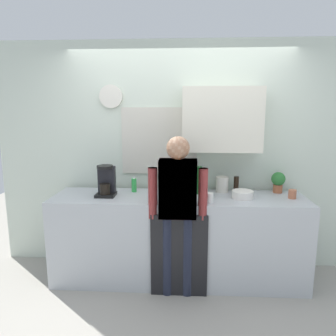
{
  "coord_description": "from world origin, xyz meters",
  "views": [
    {
      "loc": [
        0.08,
        -2.93,
        1.85
      ],
      "look_at": [
        -0.11,
        0.25,
        1.25
      ],
      "focal_mm": 33.82,
      "sensor_mm": 36.0,
      "label": 1
    }
  ],
  "objects_px": {
    "coffee_maker": "(106,182)",
    "bottle_green_wine": "(198,180)",
    "bottle_dark_sauce": "(236,184)",
    "dish_soap": "(134,185)",
    "potted_plant": "(278,181)",
    "storage_canister": "(222,184)",
    "person_at_sink": "(178,204)",
    "mixing_bowl": "(243,194)",
    "cup_white_mug": "(209,198)",
    "bottle_olive_oil": "(168,182)",
    "person_guest": "(178,204)",
    "cup_terracotta_mug": "(292,194)"
  },
  "relations": [
    {
      "from": "bottle_dark_sauce",
      "to": "coffee_maker",
      "type": "bearing_deg",
      "value": -171.51
    },
    {
      "from": "bottle_green_wine",
      "to": "cup_terracotta_mug",
      "type": "relative_size",
      "value": 3.26
    },
    {
      "from": "person_at_sink",
      "to": "coffee_maker",
      "type": "bearing_deg",
      "value": 146.05
    },
    {
      "from": "bottle_green_wine",
      "to": "bottle_dark_sauce",
      "type": "height_order",
      "value": "bottle_green_wine"
    },
    {
      "from": "dish_soap",
      "to": "person_at_sink",
      "type": "height_order",
      "value": "person_at_sink"
    },
    {
      "from": "cup_white_mug",
      "to": "person_guest",
      "type": "height_order",
      "value": "person_guest"
    },
    {
      "from": "potted_plant",
      "to": "storage_canister",
      "type": "bearing_deg",
      "value": -179.98
    },
    {
      "from": "bottle_dark_sauce",
      "to": "cup_white_mug",
      "type": "height_order",
      "value": "bottle_dark_sauce"
    },
    {
      "from": "cup_white_mug",
      "to": "dish_soap",
      "type": "xyz_separation_m",
      "value": [
        -0.81,
        0.36,
        0.03
      ]
    },
    {
      "from": "coffee_maker",
      "to": "bottle_dark_sauce",
      "type": "relative_size",
      "value": 1.83
    },
    {
      "from": "cup_white_mug",
      "to": "person_at_sink",
      "type": "distance_m",
      "value": 0.33
    },
    {
      "from": "bottle_dark_sauce",
      "to": "cup_terracotta_mug",
      "type": "relative_size",
      "value": 1.96
    },
    {
      "from": "dish_soap",
      "to": "coffee_maker",
      "type": "bearing_deg",
      "value": -148.46
    },
    {
      "from": "storage_canister",
      "to": "bottle_green_wine",
      "type": "bearing_deg",
      "value": -160.74
    },
    {
      "from": "bottle_olive_oil",
      "to": "dish_soap",
      "type": "bearing_deg",
      "value": 176.57
    },
    {
      "from": "bottle_dark_sauce",
      "to": "dish_soap",
      "type": "xyz_separation_m",
      "value": [
        -1.13,
        -0.04,
        -0.01
      ]
    },
    {
      "from": "dish_soap",
      "to": "bottle_dark_sauce",
      "type": "bearing_deg",
      "value": 2.2
    },
    {
      "from": "bottle_olive_oil",
      "to": "person_at_sink",
      "type": "relative_size",
      "value": 0.16
    },
    {
      "from": "bottle_green_wine",
      "to": "storage_canister",
      "type": "xyz_separation_m",
      "value": [
        0.27,
        0.09,
        -0.06
      ]
    },
    {
      "from": "bottle_dark_sauce",
      "to": "potted_plant",
      "type": "xyz_separation_m",
      "value": [
        0.46,
        0.02,
        0.04
      ]
    },
    {
      "from": "mixing_bowl",
      "to": "storage_canister",
      "type": "height_order",
      "value": "storage_canister"
    },
    {
      "from": "bottle_dark_sauce",
      "to": "dish_soap",
      "type": "distance_m",
      "value": 1.13
    },
    {
      "from": "bottle_olive_oil",
      "to": "storage_canister",
      "type": "distance_m",
      "value": 0.61
    },
    {
      "from": "bottle_green_wine",
      "to": "dish_soap",
      "type": "relative_size",
      "value": 1.67
    },
    {
      "from": "bottle_dark_sauce",
      "to": "person_at_sink",
      "type": "height_order",
      "value": "person_at_sink"
    },
    {
      "from": "bottle_green_wine",
      "to": "person_at_sink",
      "type": "distance_m",
      "value": 0.5
    },
    {
      "from": "bottle_green_wine",
      "to": "mixing_bowl",
      "type": "bearing_deg",
      "value": -19.29
    },
    {
      "from": "storage_canister",
      "to": "bottle_olive_oil",
      "type": "bearing_deg",
      "value": -172.23
    },
    {
      "from": "coffee_maker",
      "to": "bottle_dark_sauce",
      "type": "height_order",
      "value": "coffee_maker"
    },
    {
      "from": "coffee_maker",
      "to": "bottle_green_wine",
      "type": "bearing_deg",
      "value": 7.64
    },
    {
      "from": "potted_plant",
      "to": "person_at_sink",
      "type": "bearing_deg",
      "value": -154.32
    },
    {
      "from": "coffee_maker",
      "to": "bottle_green_wine",
      "type": "height_order",
      "value": "coffee_maker"
    },
    {
      "from": "person_guest",
      "to": "storage_canister",
      "type": "bearing_deg",
      "value": -120.98
    },
    {
      "from": "mixing_bowl",
      "to": "dish_soap",
      "type": "relative_size",
      "value": 1.22
    },
    {
      "from": "bottle_green_wine",
      "to": "person_guest",
      "type": "height_order",
      "value": "person_guest"
    },
    {
      "from": "bottle_olive_oil",
      "to": "coffee_maker",
      "type": "bearing_deg",
      "value": -167.58
    },
    {
      "from": "person_at_sink",
      "to": "bottle_dark_sauce",
      "type": "bearing_deg",
      "value": 26.02
    },
    {
      "from": "storage_canister",
      "to": "person_at_sink",
      "type": "bearing_deg",
      "value": -132.42
    },
    {
      "from": "bottle_olive_oil",
      "to": "bottle_dark_sauce",
      "type": "bearing_deg",
      "value": 5.02
    },
    {
      "from": "cup_white_mug",
      "to": "mixing_bowl",
      "type": "height_order",
      "value": "cup_white_mug"
    },
    {
      "from": "storage_canister",
      "to": "person_at_sink",
      "type": "relative_size",
      "value": 0.11
    },
    {
      "from": "bottle_olive_oil",
      "to": "bottle_green_wine",
      "type": "xyz_separation_m",
      "value": [
        0.33,
        -0.01,
        0.02
      ]
    },
    {
      "from": "bottle_dark_sauce",
      "to": "cup_white_mug",
      "type": "bearing_deg",
      "value": -128.86
    },
    {
      "from": "dish_soap",
      "to": "person_guest",
      "type": "height_order",
      "value": "person_guest"
    },
    {
      "from": "potted_plant",
      "to": "storage_canister",
      "type": "height_order",
      "value": "potted_plant"
    },
    {
      "from": "bottle_green_wine",
      "to": "mixing_bowl",
      "type": "distance_m",
      "value": 0.49
    },
    {
      "from": "person_guest",
      "to": "bottle_dark_sauce",
      "type": "bearing_deg",
      "value": -129.73
    },
    {
      "from": "bottle_green_wine",
      "to": "person_guest",
      "type": "xyz_separation_m",
      "value": [
        -0.21,
        -0.43,
        -0.14
      ]
    },
    {
      "from": "storage_canister",
      "to": "cup_white_mug",
      "type": "bearing_deg",
      "value": -112.16
    },
    {
      "from": "bottle_dark_sauce",
      "to": "cup_white_mug",
      "type": "xyz_separation_m",
      "value": [
        -0.32,
        -0.4,
        -0.04
      ]
    }
  ]
}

